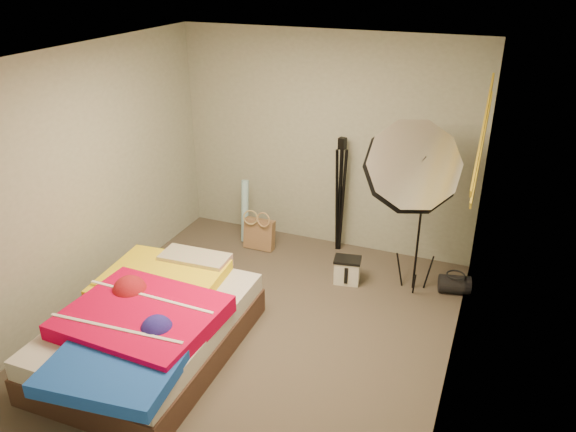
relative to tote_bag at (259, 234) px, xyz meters
The scene contains 15 objects.
floor 1.66m from the tote_bag, 67.14° to the right, with size 4.00×4.00×0.00m, color #4C4239.
ceiling 2.84m from the tote_bag, 67.14° to the right, with size 4.00×4.00×0.00m, color silver.
wall_back 1.33m from the tote_bag, 36.98° to the left, with size 3.50×3.50×0.00m, color #9CA191.
wall_front 3.73m from the tote_bag, 79.69° to the right, with size 3.50×3.50×0.00m, color #9CA191.
wall_left 2.16m from the tote_bag, 126.17° to the right, with size 4.00×4.00×0.00m, color #9CA191.
wall_right 3.03m from the tote_bag, 32.42° to the right, with size 4.00×4.00×0.00m, color #9CA191.
tote_bag is the anchor object (origin of this frame).
wrapping_roll 0.36m from the tote_bag, 150.09° to the left, with size 0.09×0.09×0.76m, color #49A6C4.
camera_case 1.25m from the tote_bag, 16.46° to the right, with size 0.26×0.19×0.26m, color silver.
duffel_bag 2.30m from the tote_bag, ahead, with size 0.19×0.19×0.32m, color black.
wall_stripe_upper 3.10m from the tote_bag, 21.17° to the right, with size 0.02×1.10×0.10m, color gold.
wall_stripe_lower 2.92m from the tote_bag, 15.74° to the right, with size 0.02×1.10×0.10m, color gold.
bed 2.15m from the tote_bag, 91.46° to the right, with size 1.44×2.14×0.57m.
photo_umbrella 2.17m from the tote_bag, 11.63° to the right, with size 1.02×0.91×1.94m.
camera_tripod 1.12m from the tote_bag, 20.73° to the left, with size 0.09×0.09×1.38m.
Camera 1 is at (1.91, -3.87, 3.21)m, focal length 35.00 mm.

